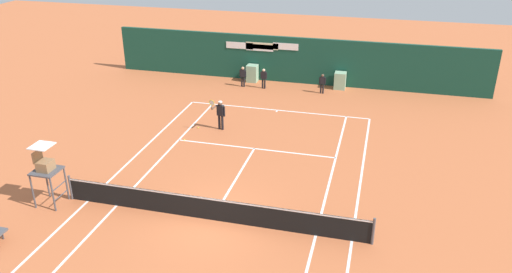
# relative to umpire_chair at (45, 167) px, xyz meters

# --- Properties ---
(ground_plane) EXTENTS (80.00, 80.00, 0.01)m
(ground_plane) POSITION_rel_umpire_chair_xyz_m (6.59, 1.08, -1.64)
(ground_plane) COLOR #BC6038
(tennis_net) EXTENTS (12.10, 0.10, 1.07)m
(tennis_net) POSITION_rel_umpire_chair_xyz_m (6.59, 0.50, -1.13)
(tennis_net) COLOR #4C4C51
(tennis_net) RESTS_ON ground_plane
(sponsor_back_wall) EXTENTS (25.00, 1.02, 3.07)m
(sponsor_back_wall) POSITION_rel_umpire_chair_xyz_m (6.59, 17.47, -0.16)
(sponsor_back_wall) COLOR #144233
(sponsor_back_wall) RESTS_ON ground_plane
(umpire_chair) EXTENTS (1.00, 1.00, 2.59)m
(umpire_chair) POSITION_rel_umpire_chair_xyz_m (0.00, 0.00, 0.00)
(umpire_chair) COLOR #47474C
(umpire_chair) RESTS_ON ground_plane
(player_on_baseline) EXTENTS (0.71, 0.66, 1.83)m
(player_on_baseline) POSITION_rel_umpire_chair_xyz_m (4.25, 8.72, -0.68)
(player_on_baseline) COLOR black
(player_on_baseline) RESTS_ON ground_plane
(ball_kid_right_post) EXTENTS (0.44, 0.19, 1.33)m
(ball_kid_right_post) POSITION_rel_umpire_chair_xyz_m (4.88, 15.76, -0.88)
(ball_kid_right_post) COLOR black
(ball_kid_right_post) RESTS_ON ground_plane
(ball_kid_left_post) EXTENTS (0.43, 0.18, 1.28)m
(ball_kid_left_post) POSITION_rel_umpire_chair_xyz_m (8.70, 15.76, -0.91)
(ball_kid_left_post) COLOR black
(ball_kid_left_post) RESTS_ON ground_plane
(ball_kid_centre_post) EXTENTS (0.45, 0.19, 1.35)m
(ball_kid_centre_post) POSITION_rel_umpire_chair_xyz_m (3.48, 15.76, -0.86)
(ball_kid_centre_post) COLOR black
(ball_kid_centre_post) RESTS_ON ground_plane
(tennis_ball_by_sideline) EXTENTS (0.07, 0.07, 0.07)m
(tennis_ball_by_sideline) POSITION_rel_umpire_chair_xyz_m (2.89, 6.93, -1.61)
(tennis_ball_by_sideline) COLOR #CCE033
(tennis_ball_by_sideline) RESTS_ON ground_plane
(tennis_ball_near_service_line) EXTENTS (0.07, 0.07, 0.07)m
(tennis_ball_near_service_line) POSITION_rel_umpire_chair_xyz_m (3.03, 8.57, -1.61)
(tennis_ball_near_service_line) COLOR #CCE033
(tennis_ball_near_service_line) RESTS_ON ground_plane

